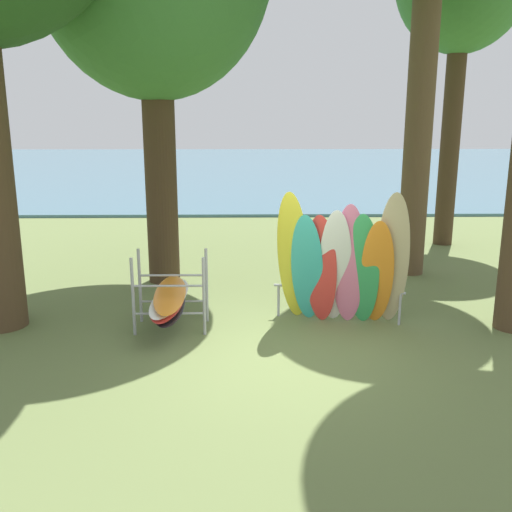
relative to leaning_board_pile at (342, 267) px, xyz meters
The scene contains 4 objects.
ground_plane 1.77m from the leaning_board_pile, 129.57° to the right, with size 80.00×80.00×0.00m, color olive.
lake_water 28.20m from the leaning_board_pile, 91.89° to the left, with size 80.00×36.00×0.10m, color #477084.
leaning_board_pile is the anchor object (origin of this frame).
board_storage_rack 2.82m from the leaning_board_pile, behind, with size 1.15×2.13×1.25m.
Camera 1 is at (-0.61, -7.76, 3.39)m, focal length 40.45 mm.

